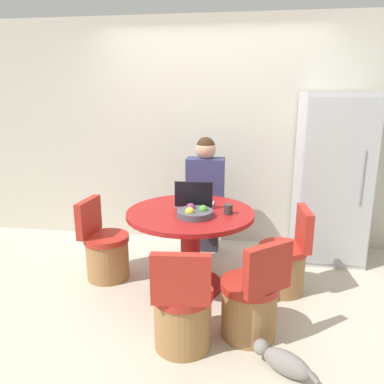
{
  "coord_description": "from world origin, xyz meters",
  "views": [
    {
      "loc": [
        0.4,
        -3.01,
        1.76
      ],
      "look_at": [
        -0.07,
        0.22,
        0.9
      ],
      "focal_mm": 35.0,
      "sensor_mm": 36.0,
      "label": 1
    }
  ],
  "objects_px": {
    "chair_near_camera": "(183,313)",
    "fruit_bowl": "(195,213)",
    "laptop": "(195,201)",
    "chair_left_side": "(105,252)",
    "person_seated": "(206,191)",
    "dining_table": "(190,236)",
    "chair_near_right_corner": "(251,304)",
    "cat": "(283,361)",
    "refrigerator": "(332,179)",
    "chair_right_side": "(284,263)"
  },
  "relations": [
    {
      "from": "chair_left_side",
      "to": "person_seated",
      "type": "relative_size",
      "value": 0.59
    },
    {
      "from": "laptop",
      "to": "fruit_bowl",
      "type": "height_order",
      "value": "laptop"
    },
    {
      "from": "refrigerator",
      "to": "chair_left_side",
      "type": "height_order",
      "value": "refrigerator"
    },
    {
      "from": "chair_near_right_corner",
      "to": "dining_table",
      "type": "bearing_deg",
      "value": -90.0
    },
    {
      "from": "laptop",
      "to": "fruit_bowl",
      "type": "bearing_deg",
      "value": 98.4
    },
    {
      "from": "refrigerator",
      "to": "chair_left_side",
      "type": "xyz_separation_m",
      "value": [
        -2.22,
        -0.8,
        -0.62
      ]
    },
    {
      "from": "laptop",
      "to": "chair_near_camera",
      "type": "bearing_deg",
      "value": 93.29
    },
    {
      "from": "dining_table",
      "to": "person_seated",
      "type": "relative_size",
      "value": 0.86
    },
    {
      "from": "person_seated",
      "to": "dining_table",
      "type": "bearing_deg",
      "value": 86.32
    },
    {
      "from": "chair_left_side",
      "to": "chair_near_right_corner",
      "type": "bearing_deg",
      "value": -112.42
    },
    {
      "from": "chair_left_side",
      "to": "cat",
      "type": "height_order",
      "value": "chair_left_side"
    },
    {
      "from": "chair_left_side",
      "to": "laptop",
      "type": "height_order",
      "value": "laptop"
    },
    {
      "from": "refrigerator",
      "to": "cat",
      "type": "height_order",
      "value": "refrigerator"
    },
    {
      "from": "chair_near_right_corner",
      "to": "person_seated",
      "type": "height_order",
      "value": "person_seated"
    },
    {
      "from": "fruit_bowl",
      "to": "cat",
      "type": "distance_m",
      "value": 1.31
    },
    {
      "from": "chair_near_camera",
      "to": "fruit_bowl",
      "type": "distance_m",
      "value": 0.87
    },
    {
      "from": "chair_left_side",
      "to": "cat",
      "type": "relative_size",
      "value": 1.94
    },
    {
      "from": "dining_table",
      "to": "person_seated",
      "type": "distance_m",
      "value": 0.82
    },
    {
      "from": "fruit_bowl",
      "to": "person_seated",
      "type": "bearing_deg",
      "value": 90.56
    },
    {
      "from": "refrigerator",
      "to": "person_seated",
      "type": "bearing_deg",
      "value": -176.01
    },
    {
      "from": "chair_near_camera",
      "to": "chair_near_right_corner",
      "type": "height_order",
      "value": "same"
    },
    {
      "from": "chair_near_right_corner",
      "to": "chair_right_side",
      "type": "xyz_separation_m",
      "value": [
        0.3,
        0.72,
        0.0
      ]
    },
    {
      "from": "chair_near_camera",
      "to": "chair_right_side",
      "type": "distance_m",
      "value": 1.2
    },
    {
      "from": "chair_near_camera",
      "to": "fruit_bowl",
      "type": "height_order",
      "value": "fruit_bowl"
    },
    {
      "from": "refrigerator",
      "to": "laptop",
      "type": "distance_m",
      "value": 1.55
    },
    {
      "from": "chair_right_side",
      "to": "cat",
      "type": "xyz_separation_m",
      "value": [
        -0.09,
        -1.08,
        -0.18
      ]
    },
    {
      "from": "chair_near_camera",
      "to": "chair_left_side",
      "type": "distance_m",
      "value": 1.31
    },
    {
      "from": "chair_left_side",
      "to": "laptop",
      "type": "relative_size",
      "value": 2.29
    },
    {
      "from": "dining_table",
      "to": "chair_near_camera",
      "type": "relative_size",
      "value": 1.45
    },
    {
      "from": "chair_right_side",
      "to": "laptop",
      "type": "xyz_separation_m",
      "value": [
        -0.83,
        0.07,
        0.54
      ]
    },
    {
      "from": "chair_left_side",
      "to": "laptop",
      "type": "bearing_deg",
      "value": -80.67
    },
    {
      "from": "person_seated",
      "to": "cat",
      "type": "height_order",
      "value": "person_seated"
    },
    {
      "from": "chair_near_right_corner",
      "to": "chair_right_side",
      "type": "relative_size",
      "value": 1.0
    },
    {
      "from": "chair_right_side",
      "to": "person_seated",
      "type": "height_order",
      "value": "person_seated"
    },
    {
      "from": "laptop",
      "to": "fruit_bowl",
      "type": "relative_size",
      "value": 1.11
    },
    {
      "from": "dining_table",
      "to": "fruit_bowl",
      "type": "relative_size",
      "value": 3.69
    },
    {
      "from": "chair_right_side",
      "to": "laptop",
      "type": "distance_m",
      "value": 0.99
    },
    {
      "from": "chair_near_camera",
      "to": "chair_near_right_corner",
      "type": "bearing_deg",
      "value": -162.56
    },
    {
      "from": "chair_near_right_corner",
      "to": "cat",
      "type": "relative_size",
      "value": 1.94
    },
    {
      "from": "chair_near_right_corner",
      "to": "laptop",
      "type": "bearing_deg",
      "value": -96.22
    },
    {
      "from": "refrigerator",
      "to": "chair_near_camera",
      "type": "distance_m",
      "value": 2.25
    },
    {
      "from": "dining_table",
      "to": "chair_near_right_corner",
      "type": "xyz_separation_m",
      "value": [
        0.55,
        -0.65,
        -0.25
      ]
    },
    {
      "from": "refrigerator",
      "to": "dining_table",
      "type": "xyz_separation_m",
      "value": [
        -1.37,
        -0.88,
        -0.38
      ]
    },
    {
      "from": "refrigerator",
      "to": "person_seated",
      "type": "relative_size",
      "value": 1.35
    },
    {
      "from": "fruit_bowl",
      "to": "cat",
      "type": "xyz_separation_m",
      "value": [
        0.7,
        -0.87,
        -0.7
      ]
    },
    {
      "from": "fruit_bowl",
      "to": "refrigerator",
      "type": "bearing_deg",
      "value": 38.02
    },
    {
      "from": "person_seated",
      "to": "laptop",
      "type": "height_order",
      "value": "person_seated"
    },
    {
      "from": "dining_table",
      "to": "laptop",
      "type": "height_order",
      "value": "laptop"
    },
    {
      "from": "chair_near_right_corner",
      "to": "fruit_bowl",
      "type": "xyz_separation_m",
      "value": [
        -0.49,
        0.51,
        0.52
      ]
    },
    {
      "from": "cat",
      "to": "laptop",
      "type": "bearing_deg",
      "value": -25.11
    }
  ]
}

